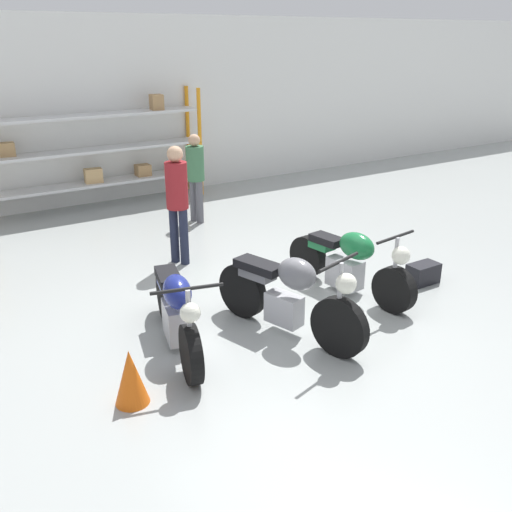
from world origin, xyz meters
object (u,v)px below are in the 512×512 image
object	(u,v)px
motorcycle_blue	(176,310)
shelving_rack	(100,150)
person_browsing	(195,172)
traffic_cone	(131,377)
motorcycle_grey	(289,295)
motorcycle_green	(350,263)
toolbox	(423,273)
person_near_rack	(177,196)

from	to	relation	value
motorcycle_blue	shelving_rack	bearing A→B (deg)	-176.99
person_browsing	traffic_cone	size ratio (longest dim) A/B	2.89
motorcycle_grey	motorcycle_green	size ratio (longest dim) A/B	0.97
motorcycle_green	traffic_cone	bearing A→B (deg)	-84.58
motorcycle_blue	motorcycle_grey	distance (m)	1.25
toolbox	person_near_rack	bearing A→B (deg)	134.98
shelving_rack	person_browsing	world-z (taller)	shelving_rack
motorcycle_green	toolbox	world-z (taller)	motorcycle_green
person_near_rack	toolbox	distance (m)	3.63
person_near_rack	motorcycle_green	bearing A→B (deg)	95.70
person_near_rack	traffic_cone	size ratio (longest dim) A/B	3.19
person_near_rack	motorcycle_grey	bearing A→B (deg)	64.51
toolbox	motorcycle_green	bearing A→B (deg)	164.22
toolbox	person_browsing	bearing A→B (deg)	107.86
person_browsing	person_near_rack	bearing A→B (deg)	44.58
motorcycle_blue	motorcycle_green	size ratio (longest dim) A/B	0.98
motorcycle_green	traffic_cone	xyz separation A→B (m)	(-3.30, -0.77, -0.15)
shelving_rack	toolbox	bearing A→B (deg)	-68.45
shelving_rack	motorcycle_blue	distance (m)	6.02
shelving_rack	traffic_cone	xyz separation A→B (m)	(-1.97, -6.58, -0.84)
motorcycle_green	toolbox	bearing A→B (deg)	66.53
shelving_rack	motorcycle_green	xyz separation A→B (m)	(1.34, -5.81, -0.68)
toolbox	motorcycle_blue	bearing A→B (deg)	176.04
shelving_rack	toolbox	distance (m)	6.64
motorcycle_grey	traffic_cone	distance (m)	2.00
motorcycle_blue	motorcycle_green	bearing A→B (deg)	105.54
motorcycle_green	toolbox	size ratio (longest dim) A/B	4.71
person_browsing	person_near_rack	xyz separation A→B (m)	(-1.14, -1.68, 0.11)
person_near_rack	person_browsing	bearing A→B (deg)	-151.32
motorcycle_blue	motorcycle_grey	world-z (taller)	motorcycle_grey
person_near_rack	motorcycle_blue	bearing A→B (deg)	36.87
shelving_rack	toolbox	size ratio (longest dim) A/B	9.75
toolbox	traffic_cone	world-z (taller)	traffic_cone
motorcycle_blue	motorcycle_green	xyz separation A→B (m)	(2.50, 0.06, -0.01)
shelving_rack	person_near_rack	bearing A→B (deg)	-91.14
shelving_rack	person_near_rack	world-z (taller)	shelving_rack
shelving_rack	toolbox	xyz separation A→B (m)	(2.41, -6.11, -0.97)
motorcycle_green	person_browsing	xyz separation A→B (m)	(-0.27, 3.86, 0.50)
person_near_rack	traffic_cone	distance (m)	3.59
shelving_rack	motorcycle_blue	world-z (taller)	shelving_rack
person_browsing	traffic_cone	distance (m)	5.58
shelving_rack	motorcycle_grey	xyz separation A→B (m)	(0.00, -6.30, -0.61)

